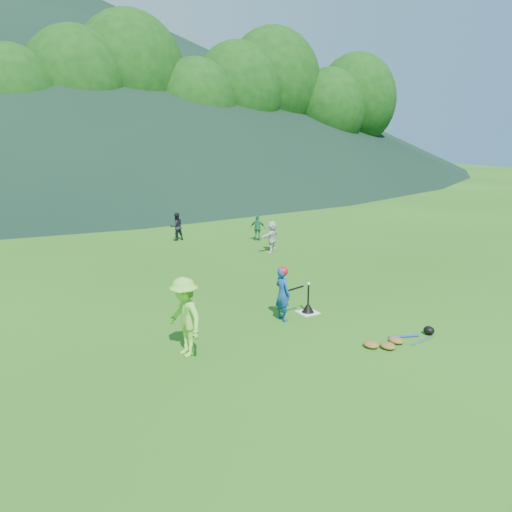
{
  "coord_description": "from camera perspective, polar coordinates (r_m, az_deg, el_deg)",
  "views": [
    {
      "loc": [
        -6.83,
        -9.24,
        4.15
      ],
      "look_at": [
        0.0,
        2.5,
        0.9
      ],
      "focal_mm": 35.0,
      "sensor_mm": 36.0,
      "label": 1
    }
  ],
  "objects": [
    {
      "name": "fielder_c",
      "position": [
        20.38,
        0.2,
        3.22
      ],
      "size": [
        0.64,
        0.58,
        1.05
      ],
      "primitive_type": "imported",
      "rotation": [
        0.0,
        0.0,
        2.47
      ],
      "color": "#237548",
      "rests_on": "ground"
    },
    {
      "name": "home_plate",
      "position": [
        12.21,
        5.95,
        -6.43
      ],
      "size": [
        0.45,
        0.45,
        0.02
      ],
      "primitive_type": "cube",
      "color": "silver",
      "rests_on": "ground"
    },
    {
      "name": "ground",
      "position": [
        12.22,
        5.95,
        -6.48
      ],
      "size": [
        120.0,
        120.0,
        0.0
      ],
      "primitive_type": "plane",
      "color": "#265613",
      "rests_on": "ground"
    },
    {
      "name": "outfield_fence",
      "position": [
        38.02,
        -19.89,
        7.45
      ],
      "size": [
        70.07,
        0.08,
        1.33
      ],
      "color": "gray",
      "rests_on": "ground"
    },
    {
      "name": "equipment_pile",
      "position": [
        10.82,
        15.78,
        -9.25
      ],
      "size": [
        1.8,
        0.57,
        0.19
      ],
      "color": "olive",
      "rests_on": "ground"
    },
    {
      "name": "batting_tee",
      "position": [
        12.17,
        5.96,
        -5.91
      ],
      "size": [
        0.3,
        0.3,
        0.68
      ],
      "color": "black",
      "rests_on": "home_plate"
    },
    {
      "name": "batter_gear",
      "position": [
        11.4,
        3.19,
        -1.89
      ],
      "size": [
        0.73,
        0.26,
        0.62
      ],
      "color": "red",
      "rests_on": "ground"
    },
    {
      "name": "tree_line",
      "position": [
        43.83,
        -21.93,
        17.84
      ],
      "size": [
        70.04,
        11.4,
        14.82
      ],
      "color": "#382314",
      "rests_on": "ground"
    },
    {
      "name": "adult_coach",
      "position": [
        9.75,
        -8.15,
        -6.89
      ],
      "size": [
        0.69,
        1.07,
        1.56
      ],
      "primitive_type": "imported",
      "rotation": [
        0.0,
        0.0,
        -1.45
      ],
      "color": "#7DD43E",
      "rests_on": "ground"
    },
    {
      "name": "batter_child",
      "position": [
        11.53,
        3.06,
        -4.35
      ],
      "size": [
        0.33,
        0.48,
        1.26
      ],
      "primitive_type": "imported",
      "rotation": [
        0.0,
        0.0,
        1.64
      ],
      "color": "navy",
      "rests_on": "ground"
    },
    {
      "name": "baseball",
      "position": [
        11.99,
        6.03,
        -3.16
      ],
      "size": [
        0.08,
        0.08,
        0.08
      ],
      "primitive_type": "sphere",
      "color": "white",
      "rests_on": "batting_tee"
    },
    {
      "name": "fielder_d",
      "position": [
        18.4,
        1.81,
        2.25
      ],
      "size": [
        1.1,
        0.8,
        1.15
      ],
      "primitive_type": "imported",
      "rotation": [
        0.0,
        0.0,
        3.63
      ],
      "color": "silver",
      "rests_on": "ground"
    },
    {
      "name": "fielder_b",
      "position": [
        20.74,
        -9.07,
        3.35
      ],
      "size": [
        0.6,
        0.49,
        1.14
      ],
      "primitive_type": "imported",
      "rotation": [
        0.0,
        0.0,
        3.24
      ],
      "color": "black",
      "rests_on": "ground"
    }
  ]
}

